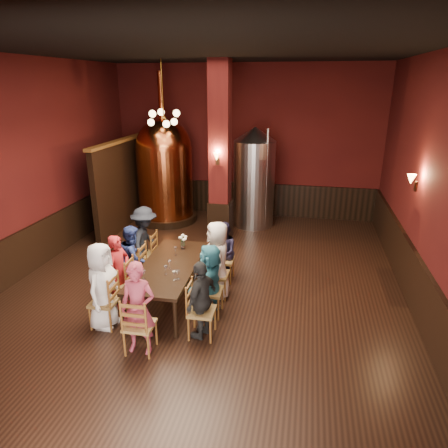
% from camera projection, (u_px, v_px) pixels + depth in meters
% --- Properties ---
extents(room, '(10.00, 10.02, 4.50)m').
position_uv_depth(room, '(204.00, 179.00, 7.45)').
color(room, black).
rests_on(room, ground).
extents(wainscot_right, '(0.08, 9.90, 1.00)m').
position_uv_depth(wainscot_right, '(415.00, 283.00, 7.27)').
color(wainscot_right, black).
rests_on(wainscot_right, ground).
extents(wainscot_back, '(7.90, 0.08, 1.00)m').
position_uv_depth(wainscot_back, '(244.00, 198.00, 12.61)').
color(wainscot_back, black).
rests_on(wainscot_back, ground).
extents(wainscot_left, '(0.08, 9.90, 1.00)m').
position_uv_depth(wainscot_left, '(32.00, 248.00, 8.81)').
color(wainscot_left, black).
rests_on(wainscot_left, ground).
extents(column, '(0.58, 0.58, 4.50)m').
position_uv_depth(column, '(220.00, 154.00, 10.09)').
color(column, '#4C1210').
rests_on(column, ground).
extents(partition, '(0.22, 3.50, 2.40)m').
position_uv_depth(partition, '(124.00, 185.00, 11.38)').
color(partition, black).
rests_on(partition, ground).
extents(pendant_cluster, '(0.90, 0.90, 1.70)m').
position_uv_depth(pendant_cluster, '(164.00, 118.00, 10.19)').
color(pendant_cluster, '#A57226').
rests_on(pendant_cluster, room).
extents(sconce_wall, '(0.20, 0.20, 0.36)m').
position_uv_depth(sconce_wall, '(416.00, 182.00, 7.45)').
color(sconce_wall, black).
rests_on(sconce_wall, room).
extents(sconce_column, '(0.20, 0.20, 0.36)m').
position_uv_depth(sconce_column, '(217.00, 158.00, 9.83)').
color(sconce_column, black).
rests_on(sconce_column, column).
extents(dining_table, '(1.08, 2.43, 0.75)m').
position_uv_depth(dining_table, '(169.00, 268.00, 7.46)').
color(dining_table, black).
rests_on(dining_table, ground).
extents(chair_0, '(0.47, 0.47, 0.92)m').
position_uv_depth(chair_0, '(104.00, 301.00, 6.75)').
color(chair_0, brown).
rests_on(chair_0, ground).
extents(person_0, '(0.50, 0.75, 1.51)m').
position_uv_depth(person_0, '(102.00, 286.00, 6.65)').
color(person_0, white).
rests_on(person_0, ground).
extents(chair_1, '(0.47, 0.47, 0.92)m').
position_uv_depth(chair_1, '(120.00, 283.00, 7.37)').
color(chair_1, brown).
rests_on(chair_1, ground).
extents(person_1, '(0.45, 0.58, 1.39)m').
position_uv_depth(person_1, '(119.00, 271.00, 7.29)').
color(person_1, '#A51C21').
rests_on(person_1, ground).
extents(chair_2, '(0.47, 0.47, 0.92)m').
position_uv_depth(chair_2, '(134.00, 268.00, 7.98)').
color(chair_2, brown).
rests_on(chair_2, ground).
extents(person_2, '(0.51, 0.72, 1.34)m').
position_uv_depth(person_2, '(133.00, 258.00, 7.91)').
color(person_2, navy).
rests_on(person_2, ground).
extents(chair_3, '(0.47, 0.47, 0.92)m').
position_uv_depth(chair_3, '(146.00, 254.00, 8.60)').
color(chair_3, brown).
rests_on(chair_3, ground).
extents(person_3, '(0.68, 1.04, 1.52)m').
position_uv_depth(person_3, '(145.00, 241.00, 8.50)').
color(person_3, black).
rests_on(person_3, ground).
extents(chair_4, '(0.47, 0.47, 0.92)m').
position_uv_depth(chair_4, '(202.00, 311.00, 6.47)').
color(chair_4, brown).
rests_on(chair_4, ground).
extents(person_4, '(0.54, 0.85, 1.34)m').
position_uv_depth(person_4, '(202.00, 300.00, 6.40)').
color(person_4, black).
rests_on(person_4, ground).
extents(chair_5, '(0.47, 0.47, 0.92)m').
position_uv_depth(chair_5, '(210.00, 291.00, 7.09)').
color(chair_5, brown).
rests_on(chair_5, ground).
extents(person_5, '(0.50, 1.28, 1.35)m').
position_uv_depth(person_5, '(210.00, 280.00, 7.02)').
color(person_5, teal).
rests_on(person_5, ground).
extents(chair_6, '(0.47, 0.47, 0.92)m').
position_uv_depth(chair_6, '(217.00, 274.00, 7.70)').
color(chair_6, brown).
rests_on(chair_6, ground).
extents(person_6, '(0.74, 0.88, 1.53)m').
position_uv_depth(person_6, '(217.00, 260.00, 7.60)').
color(person_6, beige).
rests_on(person_6, ground).
extents(chair_7, '(0.47, 0.47, 0.92)m').
position_uv_depth(chair_7, '(223.00, 260.00, 8.32)').
color(chair_7, brown).
rests_on(chair_7, ground).
extents(person_7, '(0.52, 0.69, 1.28)m').
position_uv_depth(person_7, '(223.00, 252.00, 8.26)').
color(person_7, black).
rests_on(person_7, ground).
extents(chair_8, '(0.47, 0.47, 0.92)m').
position_uv_depth(chair_8, '(140.00, 325.00, 6.10)').
color(chair_8, brown).
rests_on(chair_8, ground).
extents(person_8, '(0.55, 0.37, 1.49)m').
position_uv_depth(person_8, '(138.00, 309.00, 6.00)').
color(person_8, '#A2364B').
rests_on(person_8, ground).
extents(copper_kettle, '(2.10, 2.10, 4.25)m').
position_uv_depth(copper_kettle, '(165.00, 170.00, 11.63)').
color(copper_kettle, black).
rests_on(copper_kettle, ground).
extents(steel_vessel, '(1.24, 1.24, 2.82)m').
position_uv_depth(steel_vessel, '(254.00, 177.00, 11.30)').
color(steel_vessel, '#B2B2B7').
rests_on(steel_vessel, ground).
extents(rose_vase, '(0.18, 0.18, 0.31)m').
position_uv_depth(rose_vase, '(183.00, 240.00, 8.08)').
color(rose_vase, white).
rests_on(rose_vase, dining_table).
extents(wine_glass_0, '(0.07, 0.07, 0.17)m').
position_uv_depth(wine_glass_0, '(174.00, 276.00, 6.83)').
color(wine_glass_0, white).
rests_on(wine_glass_0, dining_table).
extents(wine_glass_1, '(0.07, 0.07, 0.17)m').
position_uv_depth(wine_glass_1, '(175.00, 251.00, 7.82)').
color(wine_glass_1, white).
rests_on(wine_glass_1, dining_table).
extents(wine_glass_2, '(0.07, 0.07, 0.17)m').
position_uv_depth(wine_glass_2, '(178.00, 275.00, 6.86)').
color(wine_glass_2, white).
rests_on(wine_glass_2, dining_table).
extents(wine_glass_3, '(0.07, 0.07, 0.17)m').
position_uv_depth(wine_glass_3, '(170.00, 265.00, 7.24)').
color(wine_glass_3, white).
rests_on(wine_glass_3, dining_table).
extents(wine_glass_4, '(0.07, 0.07, 0.17)m').
position_uv_depth(wine_glass_4, '(144.00, 275.00, 6.84)').
color(wine_glass_4, white).
rests_on(wine_glass_4, dining_table).
extents(wine_glass_5, '(0.07, 0.07, 0.17)m').
position_uv_depth(wine_glass_5, '(166.00, 270.00, 7.03)').
color(wine_glass_5, white).
rests_on(wine_glass_5, dining_table).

